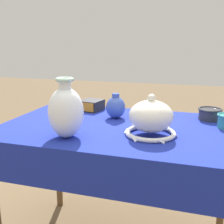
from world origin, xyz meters
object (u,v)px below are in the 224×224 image
Objects in this scene: vase_dome_bell at (151,119)px; jar_round_cobalt at (116,107)px; vase_tall_bulbous at (66,111)px; cup_wide_charcoal at (210,114)px; mosaic_tile_box at (92,105)px; jar_round_slate at (69,110)px.

vase_dome_bell is 0.35m from jar_round_cobalt.
vase_tall_bulbous reaches higher than cup_wide_charcoal.
jar_round_slate reaches higher than mosaic_tile_box.
cup_wide_charcoal is (0.52, 0.12, -0.03)m from jar_round_cobalt.
mosaic_tile_box is 1.17× the size of cup_wide_charcoal.
cup_wide_charcoal is at bearing 12.76° from jar_round_cobalt.
jar_round_slate is (-0.74, -0.27, 0.03)m from cup_wide_charcoal.
cup_wide_charcoal is at bearing 9.96° from mosaic_tile_box.
mosaic_tile_box is at bearing 98.70° from vase_tall_bulbous.
vase_dome_bell reaches higher than cup_wide_charcoal.
vase_tall_bulbous is 0.39m from vase_dome_bell.
vase_tall_bulbous is 1.10× the size of vase_dome_bell.
mosaic_tile_box is 0.72m from cup_wide_charcoal.
jar_round_slate is at bearing -160.12° from cup_wide_charcoal.
mosaic_tile_box is 0.29m from jar_round_slate.
jar_round_slate is at bearing 112.97° from vase_tall_bulbous.
vase_tall_bulbous reaches higher than mosaic_tile_box.
vase_dome_bell is 1.70× the size of jar_round_slate.
vase_tall_bulbous reaches higher than vase_dome_bell.
vase_tall_bulbous is at bearing -69.54° from mosaic_tile_box.
vase_dome_bell is at bearing -12.18° from jar_round_slate.
cup_wide_charcoal is 0.79m from jar_round_slate.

